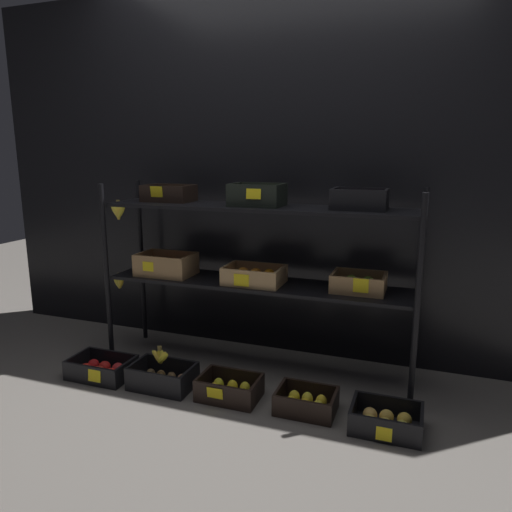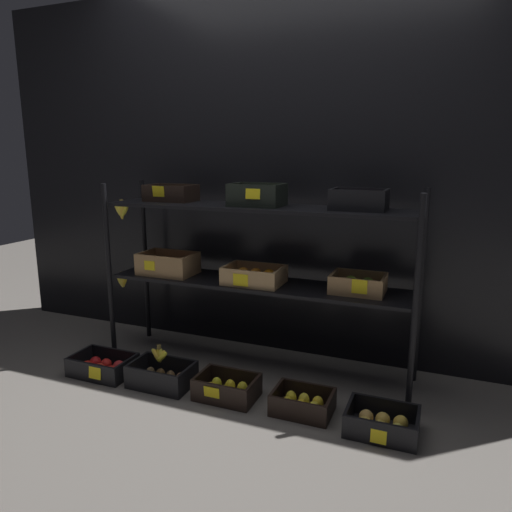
{
  "view_description": "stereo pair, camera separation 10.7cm",
  "coord_description": "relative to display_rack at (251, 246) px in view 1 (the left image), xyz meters",
  "views": [
    {
      "loc": [
        0.96,
        -2.66,
        1.35
      ],
      "look_at": [
        0.0,
        0.0,
        0.73
      ],
      "focal_mm": 33.56,
      "sensor_mm": 36.0,
      "label": 1
    },
    {
      "loc": [
        1.06,
        -2.62,
        1.35
      ],
      "look_at": [
        0.0,
        0.0,
        0.73
      ],
      "focal_mm": 33.56,
      "sensor_mm": 36.0,
      "label": 2
    }
  ],
  "objects": [
    {
      "name": "storefront_wall",
      "position": [
        0.03,
        0.4,
        0.41
      ],
      "size": [
        4.29,
        0.12,
        2.4
      ],
      "primitive_type": "cube",
      "color": "black",
      "rests_on": "ground_plane"
    },
    {
      "name": "crate_ground_kiwi",
      "position": [
        -0.39,
        -0.43,
        -0.73
      ],
      "size": [
        0.36,
        0.24,
        0.14
      ],
      "color": "black",
      "rests_on": "ground_plane"
    },
    {
      "name": "banana_bunch_loose",
      "position": [
        -0.41,
        -0.42,
        -0.6
      ],
      "size": [
        0.13,
        0.05,
        0.11
      ],
      "color": "brown",
      "rests_on": "crate_ground_kiwi"
    },
    {
      "name": "crate_ground_apple_red",
      "position": [
        -0.81,
        -0.44,
        -0.74
      ],
      "size": [
        0.38,
        0.26,
        0.12
      ],
      "color": "black",
      "rests_on": "ground_plane"
    },
    {
      "name": "crate_ground_apple_gold",
      "position": [
        0.87,
        -0.44,
        -0.74
      ],
      "size": [
        0.34,
        0.26,
        0.12
      ],
      "color": "black",
      "rests_on": "ground_plane"
    },
    {
      "name": "crate_ground_right_lemon",
      "position": [
        0.46,
        -0.4,
        -0.74
      ],
      "size": [
        0.31,
        0.23,
        0.12
      ],
      "color": "black",
      "rests_on": "ground_plane"
    },
    {
      "name": "crate_ground_lemon",
      "position": [
        0.02,
        -0.41,
        -0.74
      ],
      "size": [
        0.34,
        0.24,
        0.13
      ],
      "color": "black",
      "rests_on": "ground_plane"
    },
    {
      "name": "display_rack",
      "position": [
        0.0,
        0.0,
        0.0
      ],
      "size": [
        2.01,
        0.43,
        1.16
      ],
      "color": "black",
      "rests_on": "ground_plane"
    },
    {
      "name": "ground_plane",
      "position": [
        0.03,
        -0.0,
        -0.79
      ],
      "size": [
        10.0,
        10.0,
        0.0
      ],
      "primitive_type": "plane",
      "color": "#605B56"
    }
  ]
}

